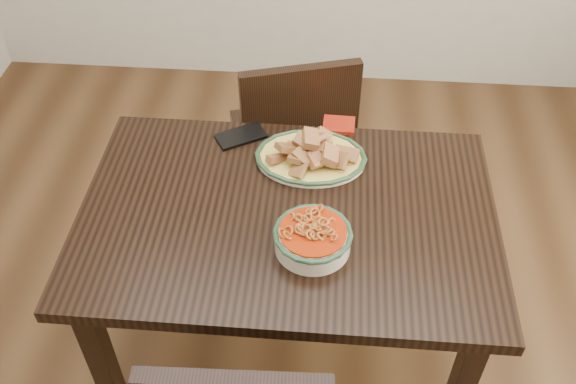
# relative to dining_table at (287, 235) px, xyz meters

# --- Properties ---
(floor) EXTENTS (3.50, 3.50, 0.00)m
(floor) POSITION_rel_dining_table_xyz_m (-0.02, 0.06, -0.65)
(floor) COLOR #3A2412
(floor) RESTS_ON ground
(dining_table) EXTENTS (1.20, 0.80, 0.75)m
(dining_table) POSITION_rel_dining_table_xyz_m (0.00, 0.00, 0.00)
(dining_table) COLOR black
(dining_table) RESTS_ON ground
(chair_far) EXTENTS (0.52, 0.52, 0.89)m
(chair_far) POSITION_rel_dining_table_xyz_m (-0.03, 0.63, -0.15)
(chair_far) COLOR black
(chair_far) RESTS_ON ground
(fish_plate) EXTENTS (0.34, 0.26, 0.11)m
(fish_plate) POSITION_rel_dining_table_xyz_m (0.05, 0.23, 0.14)
(fish_plate) COLOR beige
(fish_plate) RESTS_ON dining_table
(noodle_bowl) EXTENTS (0.22, 0.22, 0.08)m
(noodle_bowl) POSITION_rel_dining_table_xyz_m (0.08, -0.13, 0.14)
(noodle_bowl) COLOR beige
(noodle_bowl) RESTS_ON dining_table
(smartphone) EXTENTS (0.18, 0.15, 0.01)m
(smartphone) POSITION_rel_dining_table_xyz_m (-0.18, 0.32, 0.10)
(smartphone) COLOR black
(smartphone) RESTS_ON dining_table
(napkin) EXTENTS (0.11, 0.09, 0.01)m
(napkin) POSITION_rel_dining_table_xyz_m (0.14, 0.41, 0.10)
(napkin) COLOR maroon
(napkin) RESTS_ON dining_table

